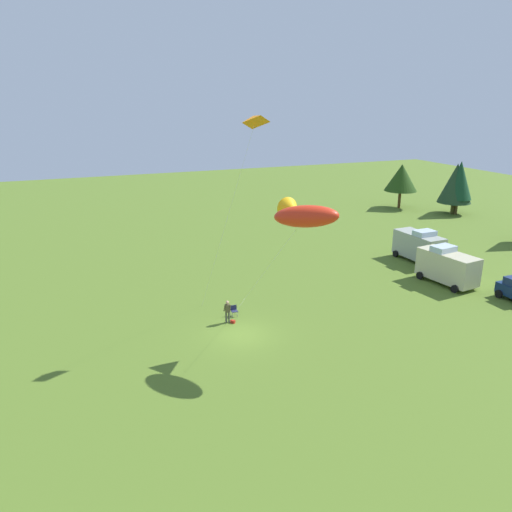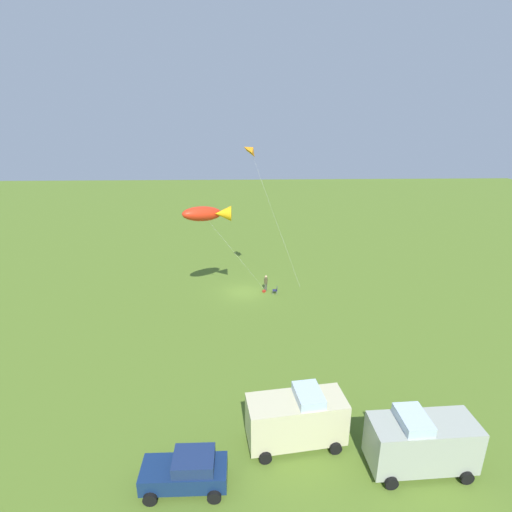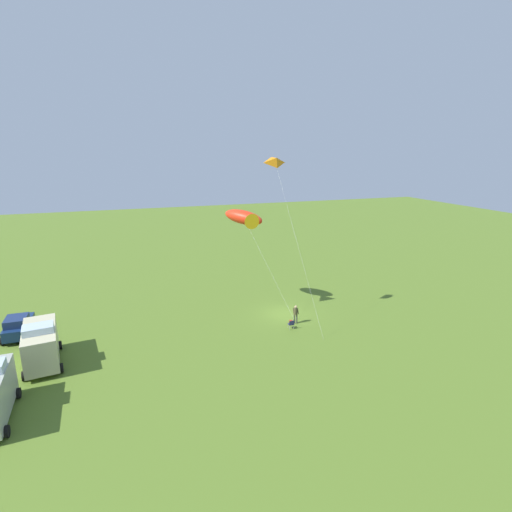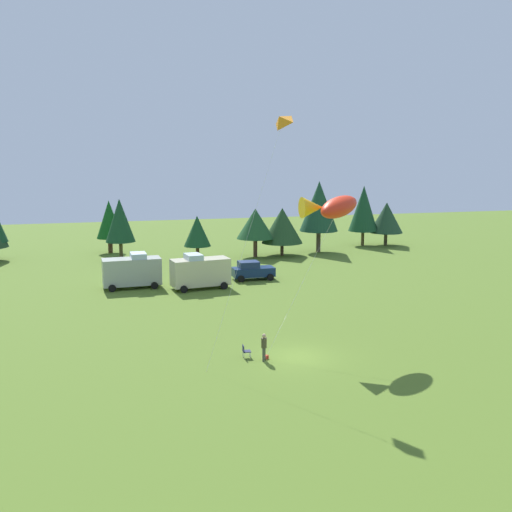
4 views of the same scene
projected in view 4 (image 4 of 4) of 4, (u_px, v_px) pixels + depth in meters
ground_plane at (298, 357)px, 37.64m from camera, size 160.00×160.00×0.00m
person_kite_flyer at (264, 345)px, 36.68m from camera, size 0.47×0.54×1.74m
folding_chair at (245, 350)px, 37.34m from camera, size 0.50×0.50×0.82m
backpack_on_grass at (266, 357)px, 37.20m from camera, size 0.39×0.37×0.22m
van_motorhome_grey at (132, 271)px, 56.56m from camera, size 5.49×2.80×3.34m
van_camper_beige at (200, 271)px, 56.28m from camera, size 5.64×3.18×3.34m
car_navy_hatch at (252, 270)px, 60.39m from camera, size 4.20×2.20×1.89m
treeline_distant at (197, 219)px, 74.01m from camera, size 62.05×11.76×9.11m
kite_large_fish at (333, 207)px, 39.63m from camera, size 8.21×5.13×10.03m
kite_delta_orange at (279, 121)px, 36.17m from camera, size 5.79×3.32×15.07m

